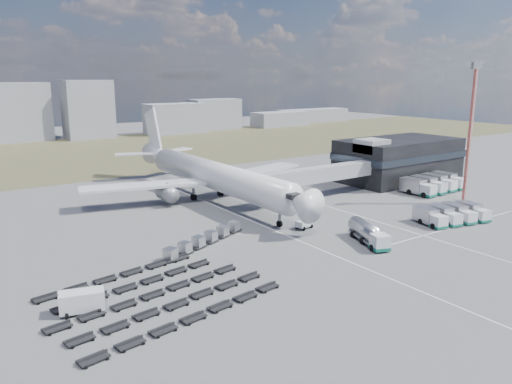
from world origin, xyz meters
TOP-DOWN VIEW (x-y plane):
  - ground at (0.00, 0.00)m, footprint 420.00×420.00m
  - grass_strip at (0.00, 110.00)m, footprint 420.00×90.00m
  - lane_markings at (9.77, 3.00)m, footprint 47.12×110.00m
  - terminal at (47.77, 23.96)m, footprint 30.40×16.40m
  - jet_bridge at (15.90, 20.42)m, footprint 30.30×3.80m
  - airliner at (0.00, 32.38)m, footprint 51.59×64.53m
  - fuel_tanker at (5.92, -5.57)m, footprint 5.63×9.87m
  - pushback_tug at (2.80, 5.89)m, footprint 3.15×2.17m
  - utility_van at (-36.59, -4.05)m, footprint 5.04×3.24m
  - catering_truck at (12.95, 32.91)m, footprint 4.10×6.58m
  - service_trucks_near at (26.42, -5.86)m, footprint 12.99×8.90m
  - service_trucks_far at (44.22, 10.91)m, footprint 14.44×8.36m
  - uld_row at (-15.07, 7.77)m, footprint 16.97×8.41m
  - baggage_dollies at (-28.78, -4.91)m, footprint 27.08×20.63m
  - floodlight_mast at (39.75, 0.50)m, footprint 2.58×2.12m

SIDE VIEW (x-z plane):
  - ground at x=0.00m, z-range 0.00..0.00m
  - grass_strip at x=0.00m, z-range 0.00..0.01m
  - lane_markings at x=9.77m, z-range 0.00..0.01m
  - baggage_dollies at x=-28.78m, z-range 0.00..0.67m
  - pushback_tug at x=2.80m, z-range 0.00..1.34m
  - uld_row at x=-15.07m, z-range 0.16..1.78m
  - utility_van at x=-36.59m, z-range 0.00..2.46m
  - service_trucks_near at x=26.42m, z-range 0.11..2.75m
  - catering_truck at x=12.95m, z-range 0.03..2.85m
  - fuel_tanker at x=5.92m, z-range 0.00..3.11m
  - service_trucks_far at x=44.22m, z-range 0.14..3.28m
  - jet_bridge at x=15.90m, z-range 1.53..8.58m
  - terminal at x=47.77m, z-range -0.25..10.75m
  - airliner at x=0.00m, z-range -3.52..14.10m
  - floodlight_mast at x=39.75m, z-range 0.03..27.50m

